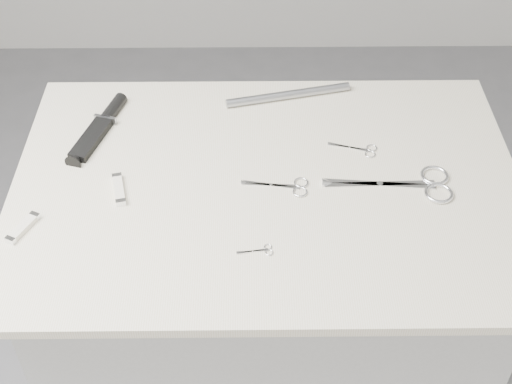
{
  "coord_description": "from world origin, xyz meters",
  "views": [
    {
      "loc": [
        -0.03,
        -1.03,
        1.86
      ],
      "look_at": [
        -0.02,
        -0.03,
        0.92
      ],
      "focal_mm": 50.0,
      "sensor_mm": 36.0,
      "label": 1
    }
  ],
  "objects_px": {
    "embroidery_scissors_b": "(361,149)",
    "pocket_knife_b": "(119,189)",
    "large_shears": "(416,184)",
    "embroidery_scissors_a": "(288,186)",
    "metal_rail": "(288,95)",
    "plinth": "(265,327)",
    "tiny_scissors": "(260,251)",
    "sheathed_knife": "(102,125)",
    "pocket_knife_a": "(23,228)"
  },
  "relations": [
    {
      "from": "embroidery_scissors_b",
      "to": "pocket_knife_b",
      "type": "height_order",
      "value": "pocket_knife_b"
    },
    {
      "from": "large_shears",
      "to": "embroidery_scissors_a",
      "type": "distance_m",
      "value": 0.25
    },
    {
      "from": "embroidery_scissors_a",
      "to": "embroidery_scissors_b",
      "type": "xyz_separation_m",
      "value": [
        0.15,
        0.11,
        -0.0
      ]
    },
    {
      "from": "metal_rail",
      "to": "embroidery_scissors_a",
      "type": "bearing_deg",
      "value": -92.5
    },
    {
      "from": "plinth",
      "to": "tiny_scissors",
      "type": "bearing_deg",
      "value": -95.11
    },
    {
      "from": "large_shears",
      "to": "embroidery_scissors_a",
      "type": "height_order",
      "value": "large_shears"
    },
    {
      "from": "metal_rail",
      "to": "sheathed_knife",
      "type": "bearing_deg",
      "value": -165.58
    },
    {
      "from": "embroidery_scissors_b",
      "to": "sheathed_knife",
      "type": "xyz_separation_m",
      "value": [
        -0.54,
        0.08,
        0.01
      ]
    },
    {
      "from": "embroidery_scissors_a",
      "to": "pocket_knife_b",
      "type": "height_order",
      "value": "pocket_knife_b"
    },
    {
      "from": "embroidery_scissors_a",
      "to": "embroidery_scissors_b",
      "type": "relative_size",
      "value": 1.3
    },
    {
      "from": "large_shears",
      "to": "metal_rail",
      "type": "xyz_separation_m",
      "value": [
        -0.24,
        0.29,
        0.01
      ]
    },
    {
      "from": "sheathed_knife",
      "to": "pocket_knife_a",
      "type": "distance_m",
      "value": 0.32
    },
    {
      "from": "tiny_scissors",
      "to": "pocket_knife_a",
      "type": "relative_size",
      "value": 0.85
    },
    {
      "from": "plinth",
      "to": "metal_rail",
      "type": "xyz_separation_m",
      "value": [
        0.05,
        0.28,
        0.48
      ]
    },
    {
      "from": "tiny_scissors",
      "to": "pocket_knife_a",
      "type": "distance_m",
      "value": 0.44
    },
    {
      "from": "large_shears",
      "to": "pocket_knife_b",
      "type": "relative_size",
      "value": 2.84
    },
    {
      "from": "plinth",
      "to": "sheathed_knife",
      "type": "height_order",
      "value": "sheathed_knife"
    },
    {
      "from": "pocket_knife_b",
      "to": "metal_rail",
      "type": "height_order",
      "value": "metal_rail"
    },
    {
      "from": "large_shears",
      "to": "tiny_scissors",
      "type": "relative_size",
      "value": 3.79
    },
    {
      "from": "large_shears",
      "to": "pocket_knife_a",
      "type": "distance_m",
      "value": 0.75
    },
    {
      "from": "plinth",
      "to": "metal_rail",
      "type": "bearing_deg",
      "value": 79.16
    },
    {
      "from": "sheathed_knife",
      "to": "large_shears",
      "type": "bearing_deg",
      "value": -89.43
    },
    {
      "from": "embroidery_scissors_a",
      "to": "metal_rail",
      "type": "relative_size",
      "value": 0.46
    },
    {
      "from": "tiny_scissors",
      "to": "sheathed_knife",
      "type": "bearing_deg",
      "value": 125.09
    },
    {
      "from": "sheathed_knife",
      "to": "pocket_knife_b",
      "type": "xyz_separation_m",
      "value": [
        0.06,
        -0.2,
        -0.0
      ]
    },
    {
      "from": "pocket_knife_a",
      "to": "pocket_knife_b",
      "type": "xyz_separation_m",
      "value": [
        0.16,
        0.1,
        0.0
      ]
    },
    {
      "from": "plinth",
      "to": "tiny_scissors",
      "type": "distance_m",
      "value": 0.5
    },
    {
      "from": "embroidery_scissors_b",
      "to": "pocket_knife_a",
      "type": "xyz_separation_m",
      "value": [
        -0.64,
        -0.22,
        0.0
      ]
    },
    {
      "from": "tiny_scissors",
      "to": "metal_rail",
      "type": "xyz_separation_m",
      "value": [
        0.07,
        0.46,
        0.01
      ]
    },
    {
      "from": "embroidery_scissors_a",
      "to": "metal_rail",
      "type": "height_order",
      "value": "metal_rail"
    },
    {
      "from": "embroidery_scissors_a",
      "to": "pocket_knife_b",
      "type": "xyz_separation_m",
      "value": [
        -0.33,
        -0.01,
        0.0
      ]
    },
    {
      "from": "embroidery_scissors_b",
      "to": "metal_rail",
      "type": "bearing_deg",
      "value": 143.85
    },
    {
      "from": "embroidery_scissors_b",
      "to": "pocket_knife_a",
      "type": "relative_size",
      "value": 1.31
    },
    {
      "from": "tiny_scissors",
      "to": "sheathed_knife",
      "type": "relative_size",
      "value": 0.3
    },
    {
      "from": "large_shears",
      "to": "pocket_knife_b",
      "type": "xyz_separation_m",
      "value": [
        -0.58,
        -0.01,
        0.0
      ]
    },
    {
      "from": "embroidery_scissors_a",
      "to": "embroidery_scissors_b",
      "type": "distance_m",
      "value": 0.19
    },
    {
      "from": "plinth",
      "to": "embroidery_scissors_b",
      "type": "relative_size",
      "value": 8.91
    },
    {
      "from": "large_shears",
      "to": "embroidery_scissors_b",
      "type": "xyz_separation_m",
      "value": [
        -0.1,
        0.11,
        -0.0
      ]
    },
    {
      "from": "embroidery_scissors_a",
      "to": "pocket_knife_b",
      "type": "bearing_deg",
      "value": -170.77
    },
    {
      "from": "tiny_scissors",
      "to": "pocket_knife_b",
      "type": "height_order",
      "value": "pocket_knife_b"
    },
    {
      "from": "embroidery_scissors_a",
      "to": "pocket_knife_a",
      "type": "height_order",
      "value": "pocket_knife_a"
    },
    {
      "from": "plinth",
      "to": "large_shears",
      "type": "bearing_deg",
      "value": -2.13
    },
    {
      "from": "large_shears",
      "to": "embroidery_scissors_b",
      "type": "distance_m",
      "value": 0.15
    },
    {
      "from": "pocket_knife_a",
      "to": "embroidery_scissors_a",
      "type": "bearing_deg",
      "value": -50.94
    },
    {
      "from": "plinth",
      "to": "sheathed_knife",
      "type": "xyz_separation_m",
      "value": [
        -0.35,
        0.18,
        0.48
      ]
    },
    {
      "from": "metal_rail",
      "to": "plinth",
      "type": "bearing_deg",
      "value": -100.84
    },
    {
      "from": "tiny_scissors",
      "to": "metal_rail",
      "type": "distance_m",
      "value": 0.47
    },
    {
      "from": "tiny_scissors",
      "to": "sheathed_knife",
      "type": "xyz_separation_m",
      "value": [
        -0.33,
        0.36,
        0.01
      ]
    },
    {
      "from": "sheathed_knife",
      "to": "metal_rail",
      "type": "distance_m",
      "value": 0.42
    },
    {
      "from": "metal_rail",
      "to": "large_shears",
      "type": "bearing_deg",
      "value": -51.05
    }
  ]
}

